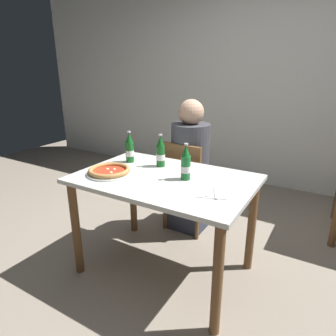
# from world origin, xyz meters

# --- Properties ---
(ground_plane) EXTENTS (8.00, 8.00, 0.00)m
(ground_plane) POSITION_xyz_m (0.00, 0.00, 0.00)
(ground_plane) COLOR gray
(back_wall_tiled) EXTENTS (7.00, 0.10, 2.60)m
(back_wall_tiled) POSITION_xyz_m (0.00, 2.20, 1.30)
(back_wall_tiled) COLOR white
(back_wall_tiled) RESTS_ON ground_plane
(dining_table_main) EXTENTS (1.20, 0.80, 0.75)m
(dining_table_main) POSITION_xyz_m (0.00, 0.00, 0.64)
(dining_table_main) COLOR silver
(dining_table_main) RESTS_ON ground_plane
(chair_behind_table) EXTENTS (0.42, 0.42, 0.85)m
(chair_behind_table) POSITION_xyz_m (-0.13, 0.61, 0.48)
(chair_behind_table) COLOR brown
(chair_behind_table) RESTS_ON ground_plane
(diner_seated) EXTENTS (0.34, 0.34, 1.21)m
(diner_seated) POSITION_xyz_m (-0.13, 0.66, 0.58)
(diner_seated) COLOR #2D3342
(diner_seated) RESTS_ON ground_plane
(pizza_margherita_near) EXTENTS (0.32, 0.32, 0.04)m
(pizza_margherita_near) POSITION_xyz_m (-0.36, -0.14, 0.77)
(pizza_margherita_near) COLOR white
(pizza_margherita_near) RESTS_ON dining_table_main
(beer_bottle_left) EXTENTS (0.07, 0.07, 0.25)m
(beer_bottle_left) POSITION_xyz_m (-0.41, 0.15, 0.85)
(beer_bottle_left) COLOR #14591E
(beer_bottle_left) RESTS_ON dining_table_main
(beer_bottle_center) EXTENTS (0.07, 0.07, 0.25)m
(beer_bottle_center) POSITION_xyz_m (-0.14, 0.19, 0.85)
(beer_bottle_center) COLOR #14591E
(beer_bottle_center) RESTS_ON dining_table_main
(beer_bottle_right) EXTENTS (0.07, 0.07, 0.25)m
(beer_bottle_right) POSITION_xyz_m (0.14, 0.04, 0.85)
(beer_bottle_right) COLOR #196B2D
(beer_bottle_right) RESTS_ON dining_table_main
(napkin_with_cutlery) EXTENTS (0.23, 0.23, 0.01)m
(napkin_with_cutlery) POSITION_xyz_m (0.38, -0.08, 0.75)
(napkin_with_cutlery) COLOR white
(napkin_with_cutlery) RESTS_ON dining_table_main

